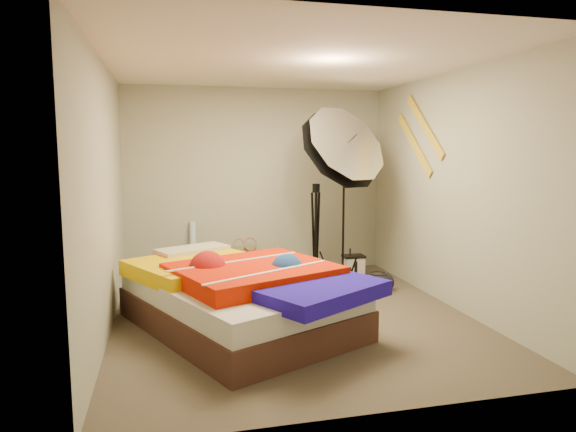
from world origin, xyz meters
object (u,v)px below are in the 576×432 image
object	(u,v)px
duffel_bag	(378,284)
bed	(240,295)
photo_umbrella	(340,151)
tote_bag	(243,261)
camera_case	(353,267)
camera_tripod	(316,224)
wrapping_roll	(193,250)

from	to	relation	value
duffel_bag	bed	xyz separation A→B (m)	(-1.76, -0.81, 0.21)
duffel_bag	photo_umbrella	distance (m)	1.65
tote_bag	camera_case	bearing A→B (deg)	-32.49
duffel_bag	camera_tripod	world-z (taller)	camera_tripod
wrapping_roll	camera_case	world-z (taller)	wrapping_roll
camera_case	camera_tripod	size ratio (longest dim) A/B	0.21
camera_case	camera_tripod	bearing A→B (deg)	174.36
camera_case	photo_umbrella	xyz separation A→B (m)	(-0.35, -0.40, 1.53)
tote_bag	bed	size ratio (longest dim) A/B	0.14
duffel_bag	photo_umbrella	bearing A→B (deg)	103.03
tote_bag	camera_tripod	distance (m)	1.13
photo_umbrella	camera_tripod	xyz separation A→B (m)	(-0.15, 0.46, -0.95)
tote_bag	camera_tripod	size ratio (longest dim) A/B	0.30
tote_bag	bed	xyz separation A→B (m)	(-0.34, -2.10, 0.14)
camera_case	camera_tripod	world-z (taller)	camera_tripod
camera_case	bed	world-z (taller)	bed
bed	camera_tripod	world-z (taller)	camera_tripod
wrapping_roll	duffel_bag	world-z (taller)	wrapping_roll
wrapping_roll	camera_tripod	distance (m)	1.66
wrapping_roll	duffel_bag	distance (m)	2.46
tote_bag	camera_case	size ratio (longest dim) A/B	1.39
wrapping_roll	camera_tripod	bearing A→B (deg)	-14.97
camera_case	camera_tripod	distance (m)	0.77
tote_bag	wrapping_roll	xyz separation A→B (m)	(-0.67, 0.00, 0.18)
wrapping_roll	camera_tripod	xyz separation A→B (m)	(1.57, -0.42, 0.35)
camera_case	bed	bearing A→B (deg)	-136.12
photo_umbrella	camera_tripod	size ratio (longest dim) A/B	1.87
camera_tripod	duffel_bag	bearing A→B (deg)	-59.33
tote_bag	camera_tripod	bearing A→B (deg)	-38.62
duffel_bag	camera_case	bearing A→B (deg)	61.41
tote_bag	photo_umbrella	distance (m)	2.02
bed	photo_umbrella	distance (m)	2.29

